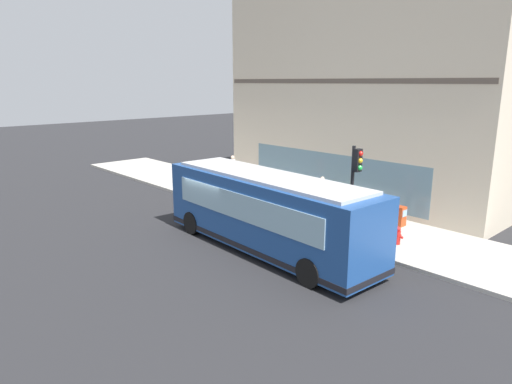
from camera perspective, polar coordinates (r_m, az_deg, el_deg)
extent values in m
plane|color=#262628|center=(20.03, -4.31, -5.37)|extent=(120.00, 120.00, 0.00)
cube|color=#B2ADA3|center=(23.31, 5.47, -2.44)|extent=(4.89, 40.00, 0.15)
cube|color=beige|center=(27.45, 14.87, 12.08)|extent=(7.77, 16.27, 11.93)
cube|color=brown|center=(24.39, 10.04, 13.57)|extent=(0.36, 15.94, 0.24)
cube|color=slate|center=(24.81, 9.42, 2.05)|extent=(0.12, 11.39, 2.40)
cube|color=#1E478C|center=(17.73, 1.33, -2.46)|extent=(2.87, 10.09, 2.70)
cube|color=silver|center=(17.39, 1.35, 2.01)|extent=(2.46, 9.07, 0.12)
cube|color=#8CB2C6|center=(21.48, -7.54, 1.54)|extent=(2.20, 0.16, 1.20)
cube|color=#8CB2C6|center=(18.47, 4.28, -0.54)|extent=(0.36, 8.20, 1.00)
cube|color=#8CB2C6|center=(16.83, -1.89, -1.93)|extent=(0.36, 8.20, 1.00)
cube|color=black|center=(18.09, 1.31, -6.02)|extent=(2.91, 10.13, 0.20)
cylinder|color=black|center=(21.41, -2.81, -2.68)|extent=(0.34, 1.01, 1.00)
cylinder|color=black|center=(20.15, -8.00, -3.85)|extent=(0.34, 1.01, 1.00)
cylinder|color=black|center=(16.71, 12.17, -7.79)|extent=(0.34, 1.01, 1.00)
cylinder|color=black|center=(15.06, 6.73, -10.01)|extent=(0.34, 1.01, 1.00)
cylinder|color=black|center=(18.59, 11.92, -0.33)|extent=(0.14, 0.14, 3.94)
cube|color=black|center=(18.19, 12.63, 3.91)|extent=(0.32, 0.24, 0.90)
sphere|color=red|center=(18.08, 13.01, 4.73)|extent=(0.20, 0.20, 0.20)
sphere|color=yellow|center=(18.12, 12.96, 3.86)|extent=(0.20, 0.20, 0.20)
sphere|color=green|center=(18.17, 12.92, 2.99)|extent=(0.20, 0.20, 0.20)
cylinder|color=red|center=(19.21, 17.35, -5.48)|extent=(0.24, 0.24, 0.55)
sphere|color=red|center=(19.10, 17.42, -4.48)|extent=(0.22, 0.22, 0.22)
cylinder|color=red|center=(19.12, 17.80, -5.45)|extent=(0.10, 0.12, 0.10)
cylinder|color=red|center=(19.34, 17.62, -5.22)|extent=(0.12, 0.10, 0.10)
cylinder|color=#8C3F8C|center=(24.98, -0.57, -0.12)|extent=(0.14, 0.14, 0.83)
cylinder|color=#8C3F8C|center=(25.06, -0.20, -0.07)|extent=(0.14, 0.14, 0.83)
cylinder|color=#B23338|center=(24.85, -0.39, 1.56)|extent=(0.32, 0.32, 0.65)
sphere|color=tan|center=(24.77, -0.39, 2.55)|extent=(0.22, 0.22, 0.22)
cylinder|color=gold|center=(23.75, 8.40, -1.04)|extent=(0.14, 0.14, 0.79)
cylinder|color=gold|center=(23.88, 8.11, -0.95)|extent=(0.14, 0.14, 0.79)
cylinder|color=gold|center=(23.65, 8.31, 0.67)|extent=(0.32, 0.32, 0.63)
sphere|color=beige|center=(23.56, 8.35, 1.67)|extent=(0.21, 0.21, 0.21)
cylinder|color=black|center=(21.22, 12.73, -2.97)|extent=(0.14, 0.14, 0.84)
cylinder|color=black|center=(21.39, 12.66, -2.83)|extent=(0.14, 0.14, 0.84)
cylinder|color=#8C3F8C|center=(21.11, 12.80, -0.95)|extent=(0.32, 0.32, 0.66)
sphere|color=#9E704C|center=(21.00, 12.86, 0.22)|extent=(0.23, 0.23, 0.23)
cylinder|color=#B23338|center=(29.12, -2.78, 1.92)|extent=(0.14, 0.14, 0.88)
cylinder|color=#B23338|center=(29.21, -3.08, 1.95)|extent=(0.14, 0.14, 0.88)
cylinder|color=silver|center=(29.01, -2.95, 3.46)|extent=(0.32, 0.32, 0.70)
sphere|color=beige|center=(28.93, -2.96, 4.37)|extent=(0.24, 0.24, 0.24)
cube|color=#BF3F19|center=(21.58, 17.66, -2.92)|extent=(0.44, 0.40, 0.90)
cube|color=#8CB2C6|center=(21.43, 18.18, -2.57)|extent=(0.35, 0.03, 0.30)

